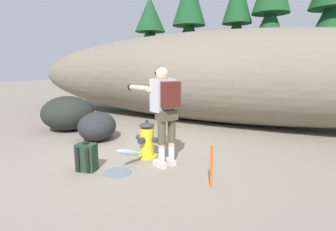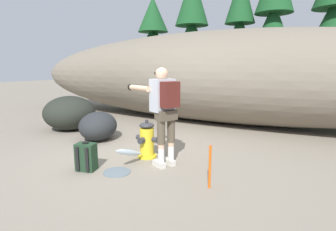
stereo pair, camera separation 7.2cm
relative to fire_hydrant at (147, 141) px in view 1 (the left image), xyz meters
The scene contains 14 objects.
ground_plane 0.40m from the fire_hydrant, 165.21° to the left, with size 56.00×56.00×0.04m, color gray.
dirt_embankment 3.94m from the fire_hydrant, 93.29° to the left, with size 14.28×3.20×2.68m, color #756B5B.
fire_hydrant is the anchor object (origin of this frame).
hydrant_water_jet 0.60m from the fire_hydrant, 90.00° to the right, with size 0.43×0.89×0.40m.
utility_worker 0.87m from the fire_hydrant, 22.55° to the right, with size 1.04×0.75×1.62m.
spare_backpack 1.10m from the fire_hydrant, 116.11° to the right, with size 0.34×0.34×0.47m.
boulder_large 3.10m from the fire_hydrant, 164.94° to the left, with size 1.32×1.32×0.89m, color #242821.
boulder_mid 1.68m from the fire_hydrant, 165.00° to the left, with size 1.04×0.82×0.64m, color #25292B.
pine_tree_far_left 11.79m from the fire_hydrant, 122.33° to the left, with size 2.72×2.72×5.62m.
pine_tree_left 9.85m from the fire_hydrant, 110.18° to the left, with size 2.59×2.59×6.30m.
pine_tree_center 9.60m from the fire_hydrant, 95.62° to the left, with size 2.15×2.15×5.98m.
pine_tree_right 9.59m from the fire_hydrant, 86.20° to the left, with size 2.52×2.52×6.57m.
pine_tree_far_right 11.53m from the fire_hydrant, 74.67° to the left, with size 2.91×2.91×7.14m.
survey_stake 1.57m from the fire_hydrant, 22.94° to the right, with size 0.04×0.04×0.60m, color #E55914.
Camera 1 is at (2.78, -3.89, 1.62)m, focal length 28.12 mm.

